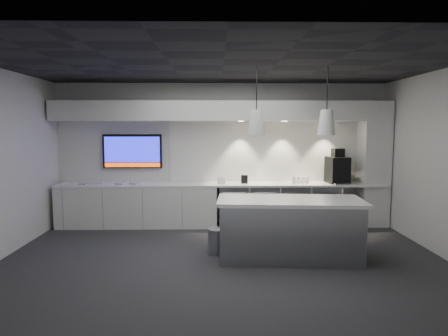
{
  "coord_description": "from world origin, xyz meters",
  "views": [
    {
      "loc": [
        -0.1,
        -6.09,
        2.09
      ],
      "look_at": [
        0.03,
        1.1,
        1.34
      ],
      "focal_mm": 32.0,
      "sensor_mm": 36.0,
      "label": 1
    }
  ],
  "objects_px": {
    "island": "(290,229)",
    "coffee_machine": "(337,169)",
    "bin": "(217,241)",
    "wall_tv": "(132,151)"
  },
  "relations": [
    {
      "from": "wall_tv",
      "to": "island",
      "type": "relative_size",
      "value": 0.54
    },
    {
      "from": "island",
      "to": "bin",
      "type": "distance_m",
      "value": 1.21
    },
    {
      "from": "island",
      "to": "bin",
      "type": "relative_size",
      "value": 5.58
    },
    {
      "from": "island",
      "to": "bin",
      "type": "xyz_separation_m",
      "value": [
        -1.15,
        0.28,
        -0.28
      ]
    },
    {
      "from": "wall_tv",
      "to": "island",
      "type": "distance_m",
      "value": 3.96
    },
    {
      "from": "island",
      "to": "coffee_machine",
      "type": "relative_size",
      "value": 3.18
    },
    {
      "from": "island",
      "to": "bin",
      "type": "bearing_deg",
      "value": 169.96
    },
    {
      "from": "island",
      "to": "wall_tv",
      "type": "bearing_deg",
      "value": 144.54
    },
    {
      "from": "wall_tv",
      "to": "coffee_machine",
      "type": "distance_m",
      "value": 4.36
    },
    {
      "from": "island",
      "to": "coffee_machine",
      "type": "xyz_separation_m",
      "value": [
        1.39,
        2.17,
        0.72
      ]
    }
  ]
}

